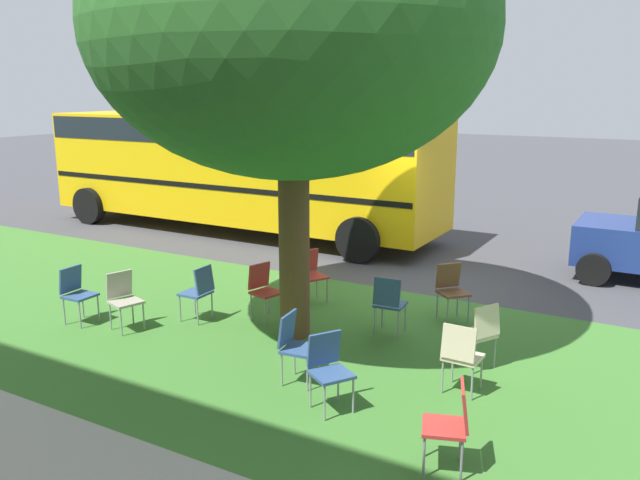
# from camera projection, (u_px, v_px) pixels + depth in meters

# --- Properties ---
(ground) EXTENTS (80.00, 80.00, 0.00)m
(ground) POSITION_uv_depth(u_px,v_px,m) (412.00, 289.00, 11.66)
(ground) COLOR #424247
(grass_verge) EXTENTS (48.00, 6.00, 0.01)m
(grass_verge) POSITION_uv_depth(u_px,v_px,m) (325.00, 350.00, 8.95)
(grass_verge) COLOR #3D752D
(grass_verge) RESTS_ON ground
(street_tree) EXTENTS (5.43, 5.43, 6.33)m
(street_tree) POSITION_uv_depth(u_px,v_px,m) (292.00, 28.00, 8.51)
(street_tree) COLOR brown
(street_tree) RESTS_ON ground
(chair_0) EXTENTS (0.58, 0.57, 0.88)m
(chair_0) POSITION_uv_depth(u_px,v_px,m) (329.00, 365.00, 7.21)
(chair_0) COLOR #335184
(chair_0) RESTS_ON ground
(chair_1) EXTENTS (0.57, 0.56, 0.88)m
(chair_1) POSITION_uv_depth(u_px,v_px,m) (311.00, 271.00, 10.90)
(chair_1) COLOR #B7332D
(chair_1) RESTS_ON ground
(chair_2) EXTENTS (0.52, 0.52, 0.88)m
(chair_2) POSITION_uv_depth(u_px,v_px,m) (123.00, 296.00, 9.62)
(chair_2) COLOR #ADA393
(chair_2) RESTS_ON ground
(chair_3) EXTENTS (0.43, 0.43, 0.88)m
(chair_3) POSITION_uv_depth(u_px,v_px,m) (199.00, 289.00, 9.95)
(chair_3) COLOR #335184
(chair_3) RESTS_ON ground
(chair_4) EXTENTS (0.57, 0.57, 0.88)m
(chair_4) POSITION_uv_depth(u_px,v_px,m) (480.00, 331.00, 8.24)
(chair_4) COLOR beige
(chair_4) RESTS_ON ground
(chair_5) EXTENTS (0.47, 0.46, 0.88)m
(chair_5) POSITION_uv_depth(u_px,v_px,m) (295.00, 342.00, 7.87)
(chair_5) COLOR #335184
(chair_5) RESTS_ON ground
(chair_6) EXTENTS (0.43, 0.43, 0.88)m
(chair_6) POSITION_uv_depth(u_px,v_px,m) (76.00, 290.00, 9.89)
(chair_6) COLOR #335184
(chair_6) RESTS_ON ground
(chair_7) EXTENTS (0.45, 0.46, 0.88)m
(chair_7) POSITION_uv_depth(u_px,v_px,m) (389.00, 301.00, 9.40)
(chair_7) COLOR #335184
(chair_7) RESTS_ON ground
(chair_8) EXTENTS (0.53, 0.53, 0.88)m
(chair_8) POSITION_uv_depth(u_px,v_px,m) (452.00, 420.00, 6.02)
(chair_8) COLOR #B7332D
(chair_8) RESTS_ON ground
(chair_9) EXTENTS (0.59, 0.59, 0.88)m
(chair_9) POSITION_uv_depth(u_px,v_px,m) (451.00, 287.00, 10.05)
(chair_9) COLOR brown
(chair_9) RESTS_ON ground
(chair_10) EXTENTS (0.52, 0.51, 0.88)m
(chair_10) POSITION_uv_depth(u_px,v_px,m) (264.00, 287.00, 10.06)
(chair_10) COLOR #B7332D
(chair_10) RESTS_ON ground
(chair_11) EXTENTS (0.43, 0.44, 0.88)m
(chair_11) POSITION_uv_depth(u_px,v_px,m) (461.00, 353.00, 7.55)
(chair_11) COLOR beige
(chair_11) RESTS_ON ground
(school_bus) EXTENTS (10.40, 2.80, 2.88)m
(school_bus) POSITION_uv_depth(u_px,v_px,m) (237.00, 161.00, 16.05)
(school_bus) COLOR yellow
(school_bus) RESTS_ON ground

